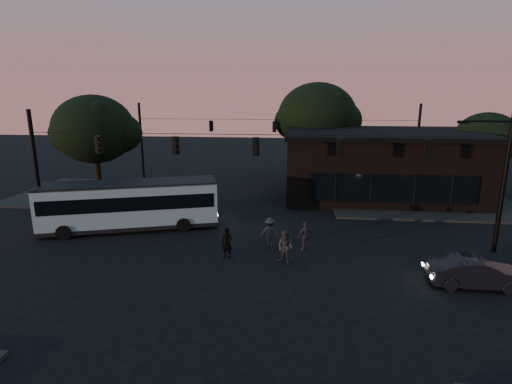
# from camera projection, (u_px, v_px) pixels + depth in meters

# --- Properties ---
(ground) EXTENTS (120.00, 120.00, 0.00)m
(ground) POSITION_uv_depth(u_px,v_px,m) (247.00, 272.00, 19.18)
(ground) COLOR black
(ground) RESTS_ON ground
(sidewalk_far_right) EXTENTS (14.00, 10.00, 0.15)m
(sidewalk_far_right) POSITION_uv_depth(u_px,v_px,m) (421.00, 202.00, 31.42)
(sidewalk_far_right) COLOR black
(sidewalk_far_right) RESTS_ON ground
(sidewalk_far_left) EXTENTS (14.00, 10.00, 0.15)m
(sidewalk_far_left) POSITION_uv_depth(u_px,v_px,m) (106.00, 193.00, 34.13)
(sidewalk_far_left) COLOR black
(sidewalk_far_left) RESTS_ON ground
(building) EXTENTS (15.40, 10.41, 5.40)m
(building) POSITION_uv_depth(u_px,v_px,m) (379.00, 164.00, 33.00)
(building) COLOR black
(building) RESTS_ON ground
(tree_behind) EXTENTS (7.60, 7.60, 9.43)m
(tree_behind) POSITION_uv_depth(u_px,v_px,m) (317.00, 117.00, 38.50)
(tree_behind) COLOR black
(tree_behind) RESTS_ON ground
(tree_right) EXTENTS (5.20, 5.20, 6.86)m
(tree_right) POSITION_uv_depth(u_px,v_px,m) (486.00, 139.00, 33.56)
(tree_right) COLOR black
(tree_right) RESTS_ON ground
(tree_left) EXTENTS (6.40, 6.40, 8.30)m
(tree_left) POSITION_uv_depth(u_px,v_px,m) (94.00, 129.00, 31.85)
(tree_left) COLOR black
(tree_left) RESTS_ON ground
(signal_rig_near) EXTENTS (26.24, 0.30, 7.50)m
(signal_rig_near) POSITION_uv_depth(u_px,v_px,m) (256.00, 167.00, 21.97)
(signal_rig_near) COLOR black
(signal_rig_near) RESTS_ON ground
(signal_rig_far) EXTENTS (26.24, 0.30, 7.50)m
(signal_rig_far) POSITION_uv_depth(u_px,v_px,m) (274.00, 139.00, 37.47)
(signal_rig_far) COLOR black
(signal_rig_far) RESTS_ON ground
(bus) EXTENTS (11.01, 5.65, 3.03)m
(bus) POSITION_uv_depth(u_px,v_px,m) (130.00, 203.00, 24.94)
(bus) COLOR #829FA5
(bus) RESTS_ON ground
(car) EXTENTS (4.09, 1.48, 1.34)m
(car) POSITION_uv_depth(u_px,v_px,m) (476.00, 272.00, 17.63)
(car) COLOR black
(car) RESTS_ON ground
(pedestrian_a) EXTENTS (0.67, 0.52, 1.64)m
(pedestrian_a) POSITION_uv_depth(u_px,v_px,m) (227.00, 243.00, 20.70)
(pedestrian_a) COLOR black
(pedestrian_a) RESTS_ON ground
(pedestrian_b) EXTENTS (1.05, 0.98, 1.72)m
(pedestrian_b) POSITION_uv_depth(u_px,v_px,m) (285.00, 247.00, 20.03)
(pedestrian_b) COLOR #322F2E
(pedestrian_b) RESTS_ON ground
(pedestrian_c) EXTENTS (1.02, 0.81, 1.61)m
(pedestrian_c) POSITION_uv_depth(u_px,v_px,m) (305.00, 236.00, 21.77)
(pedestrian_c) COLOR #302933
(pedestrian_c) RESTS_ON ground
(pedestrian_d) EXTENTS (1.17, 0.79, 1.67)m
(pedestrian_d) POSITION_uv_depth(u_px,v_px,m) (270.00, 232.00, 22.25)
(pedestrian_d) COLOR #202228
(pedestrian_d) RESTS_ON ground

